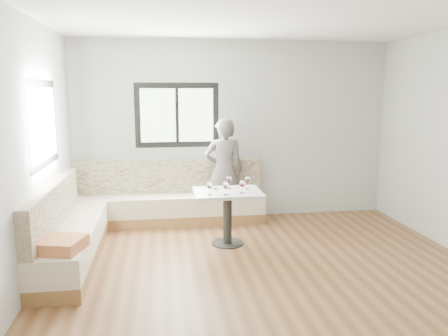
{
  "coord_description": "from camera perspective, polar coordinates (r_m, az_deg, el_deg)",
  "views": [
    {
      "loc": [
        -1.16,
        -4.34,
        2.02
      ],
      "look_at": [
        -0.34,
        1.29,
        1.02
      ],
      "focal_mm": 35.0,
      "sensor_mm": 36.0,
      "label": 1
    }
  ],
  "objects": [
    {
      "name": "room",
      "position": [
        4.59,
        5.43,
        2.36
      ],
      "size": [
        5.01,
        5.01,
        2.81
      ],
      "color": "brown",
      "rests_on": "ground"
    },
    {
      "name": "banquette",
      "position": [
        6.2,
        -12.02,
        -5.99
      ],
      "size": [
        2.9,
        2.8,
        0.95
      ],
      "color": "brown",
      "rests_on": "ground"
    },
    {
      "name": "table",
      "position": [
        5.78,
        0.46,
        -4.79
      ],
      "size": [
        0.88,
        0.69,
        0.72
      ],
      "rotation": [
        0.0,
        0.0,
        -0.0
      ],
      "color": "black",
      "rests_on": "ground"
    },
    {
      "name": "person",
      "position": [
        6.7,
        0.01,
        -0.39
      ],
      "size": [
        0.63,
        0.45,
        1.62
      ],
      "primitive_type": "imported",
      "rotation": [
        0.0,
        0.0,
        3.04
      ],
      "color": "#575251",
      "rests_on": "ground"
    },
    {
      "name": "olive_ramekin",
      "position": [
        5.83,
        -1.29,
        -2.64
      ],
      "size": [
        0.09,
        0.09,
        0.04
      ],
      "color": "white",
      "rests_on": "table"
    },
    {
      "name": "wine_glass_a",
      "position": [
        5.51,
        -1.89,
        -2.31
      ],
      "size": [
        0.08,
        0.08,
        0.17
      ],
      "color": "white",
      "rests_on": "table"
    },
    {
      "name": "wine_glass_b",
      "position": [
        5.51,
        0.22,
        -2.3
      ],
      "size": [
        0.08,
        0.08,
        0.17
      ],
      "color": "white",
      "rests_on": "table"
    },
    {
      "name": "wine_glass_c",
      "position": [
        5.6,
        2.39,
        -2.1
      ],
      "size": [
        0.08,
        0.08,
        0.17
      ],
      "color": "white",
      "rests_on": "table"
    },
    {
      "name": "wine_glass_d",
      "position": [
        5.86,
        0.68,
        -1.55
      ],
      "size": [
        0.08,
        0.08,
        0.17
      ],
      "color": "white",
      "rests_on": "table"
    },
    {
      "name": "wine_glass_e",
      "position": [
        5.84,
        3.07,
        -1.6
      ],
      "size": [
        0.08,
        0.08,
        0.17
      ],
      "color": "white",
      "rests_on": "table"
    }
  ]
}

